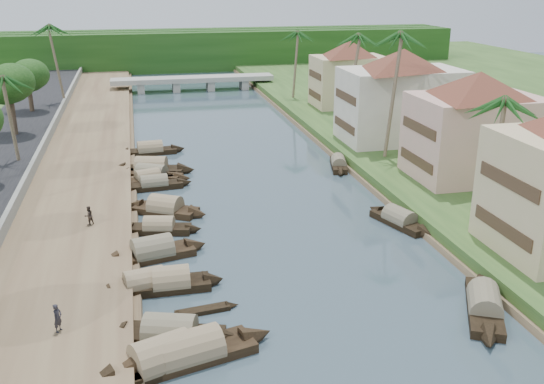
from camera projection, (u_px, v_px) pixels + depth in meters
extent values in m
plane|color=#364851|center=(303.00, 277.00, 40.02)|extent=(220.00, 220.00, 0.00)
cube|color=brown|center=(75.00, 191.00, 54.95)|extent=(10.00, 180.00, 0.80)
cube|color=#29481C|center=(430.00, 164.00, 62.16)|extent=(16.00, 180.00, 1.20)
cube|color=gray|center=(24.00, 185.00, 53.76)|extent=(0.40, 180.00, 1.10)
cube|color=#14370F|center=(181.00, 52.00, 126.01)|extent=(120.00, 4.00, 8.00)
cube|color=#14370F|center=(180.00, 50.00, 130.61)|extent=(120.00, 4.00, 8.00)
cube|color=#14370F|center=(178.00, 47.00, 135.20)|extent=(120.00, 4.00, 8.00)
cube|color=gray|center=(193.00, 79.00, 105.54)|extent=(28.00, 4.00, 0.80)
cube|color=gray|center=(141.00, 87.00, 104.03)|extent=(1.20, 3.50, 1.80)
cube|color=gray|center=(176.00, 86.00, 105.28)|extent=(1.20, 3.50, 1.80)
cube|color=gray|center=(210.00, 85.00, 106.53)|extent=(1.20, 3.50, 1.80)
cube|color=gray|center=(244.00, 84.00, 107.78)|extent=(1.20, 3.50, 1.80)
cube|color=#432F1F|center=(502.00, 228.00, 39.81)|extent=(0.10, 6.40, 0.90)
cube|color=#432F1F|center=(508.00, 181.00, 38.74)|extent=(0.10, 6.40, 0.90)
cube|color=tan|center=(474.00, 137.00, 55.39)|extent=(11.00, 8.00, 7.50)
pyramid|color=brown|center=(480.00, 84.00, 53.77)|extent=(14.11, 14.11, 2.20)
cube|color=#432F1F|center=(416.00, 160.00, 54.87)|extent=(0.10, 6.40, 0.90)
cube|color=#432F1F|center=(419.00, 128.00, 53.86)|extent=(0.10, 6.40, 0.90)
cube|color=beige|center=(400.00, 105.00, 67.97)|extent=(13.00, 8.00, 8.00)
pyramid|color=brown|center=(404.00, 59.00, 66.27)|extent=(15.59, 15.59, 2.20)
cube|color=#432F1F|center=(344.00, 125.00, 67.28)|extent=(0.10, 6.40, 0.90)
cube|color=#432F1F|center=(345.00, 97.00, 66.21)|extent=(0.10, 6.40, 0.90)
cube|color=tan|center=(349.00, 81.00, 86.73)|extent=(10.00, 7.00, 7.00)
pyramid|color=brown|center=(350.00, 48.00, 85.19)|extent=(12.62, 12.62, 2.20)
cube|color=#432F1F|center=(315.00, 95.00, 86.27)|extent=(0.10, 5.60, 0.90)
cube|color=#432F1F|center=(315.00, 75.00, 85.33)|extent=(0.10, 5.60, 0.90)
cube|color=black|center=(163.00, 364.00, 30.75)|extent=(6.62, 4.26, 0.70)
cone|color=black|center=(223.00, 341.00, 32.52)|extent=(2.41, 2.51, 2.20)
cylinder|color=#876F55|center=(162.00, 357.00, 30.63)|extent=(5.27, 3.83, 2.31)
cube|color=black|center=(190.00, 357.00, 31.31)|extent=(7.21, 3.83, 0.70)
cone|color=black|center=(257.00, 336.00, 32.95)|extent=(2.40, 2.37, 2.16)
cone|color=black|center=(116.00, 377.00, 29.62)|extent=(2.40, 2.37, 2.16)
cylinder|color=#876F55|center=(190.00, 351.00, 31.18)|extent=(5.66, 3.50, 2.24)
cube|color=black|center=(170.00, 337.00, 33.05)|extent=(6.20, 3.61, 0.70)
cone|color=black|center=(230.00, 339.00, 32.74)|extent=(2.14, 2.14, 1.88)
cone|color=black|center=(112.00, 333.00, 33.31)|extent=(2.14, 2.14, 1.88)
cylinder|color=#726D56|center=(170.00, 331.00, 32.92)|extent=(4.89, 3.26, 1.96)
cube|color=black|center=(145.00, 288.00, 38.28)|extent=(5.46, 2.78, 0.70)
cone|color=black|center=(189.00, 278.00, 39.38)|extent=(1.80, 1.86, 1.76)
cone|color=black|center=(98.00, 296.00, 37.13)|extent=(1.80, 1.86, 1.76)
cylinder|color=#876F55|center=(145.00, 282.00, 38.16)|extent=(4.27, 2.60, 1.84)
cube|color=black|center=(171.00, 286.00, 38.50)|extent=(4.92, 1.91, 0.70)
cone|color=black|center=(214.00, 280.00, 39.03)|extent=(1.46, 1.71, 1.86)
cone|color=black|center=(127.00, 289.00, 37.91)|extent=(1.46, 1.71, 1.86)
cylinder|color=#876F55|center=(171.00, 281.00, 38.37)|extent=(3.76, 1.98, 1.97)
cube|color=black|center=(153.00, 255.00, 42.73)|extent=(6.12, 3.35, 0.70)
cone|color=black|center=(196.00, 246.00, 44.03)|extent=(2.08, 2.21, 2.05)
cone|color=black|center=(107.00, 263.00, 41.37)|extent=(2.08, 2.21, 2.05)
cylinder|color=#726D56|center=(153.00, 251.00, 42.60)|extent=(4.81, 3.12, 2.16)
cube|color=black|center=(159.00, 230.00, 47.00)|extent=(5.07, 2.58, 0.70)
cone|color=black|center=(194.00, 229.00, 46.96)|extent=(1.67, 1.65, 1.53)
cone|color=black|center=(125.00, 229.00, 46.98)|extent=(1.67, 1.65, 1.53)
cylinder|color=#876F55|center=(159.00, 226.00, 46.87)|extent=(3.97, 2.38, 1.59)
cube|color=black|center=(166.00, 211.00, 50.81)|extent=(5.70, 4.51, 0.70)
cone|color=black|center=(199.00, 214.00, 49.91)|extent=(2.30, 2.38, 1.99)
cone|color=black|center=(134.00, 206.00, 51.66)|extent=(2.30, 2.38, 1.99)
cylinder|color=#876F55|center=(165.00, 207.00, 50.69)|extent=(4.64, 3.93, 2.10)
cube|color=black|center=(154.00, 187.00, 56.76)|extent=(5.35, 2.03, 0.70)
cone|color=black|center=(185.00, 183.00, 57.58)|extent=(1.61, 1.53, 1.57)
cone|color=black|center=(123.00, 189.00, 55.89)|extent=(1.61, 1.53, 1.57)
cylinder|color=#726D56|center=(154.00, 183.00, 56.63)|extent=(4.13, 1.98, 1.62)
cube|color=black|center=(148.00, 181.00, 58.39)|extent=(5.02, 2.88, 0.70)
cone|color=black|center=(174.00, 176.00, 59.60)|extent=(1.72, 1.74, 1.56)
cone|color=black|center=(121.00, 185.00, 57.13)|extent=(1.72, 1.74, 1.56)
cylinder|color=#876F55|center=(148.00, 177.00, 58.26)|extent=(3.96, 2.61, 1.62)
cube|color=black|center=(152.00, 171.00, 61.43)|extent=(6.81, 3.73, 0.70)
cone|color=black|center=(187.00, 170.00, 61.31)|extent=(2.31, 2.39, 2.20)
cone|color=black|center=(116.00, 170.00, 61.49)|extent=(2.31, 2.39, 2.20)
cylinder|color=#876F55|center=(151.00, 167.00, 61.30)|extent=(5.35, 3.45, 2.31)
cube|color=black|center=(152.00, 176.00, 59.77)|extent=(6.18, 4.48, 0.70)
cone|color=black|center=(183.00, 178.00, 58.84)|extent=(2.26, 2.18, 1.73)
cone|color=black|center=(121.00, 172.00, 60.65)|extent=(2.26, 2.18, 1.73)
cylinder|color=#726D56|center=(151.00, 173.00, 59.65)|extent=(4.95, 3.83, 1.77)
cube|color=black|center=(150.00, 152.00, 67.96)|extent=(5.88, 2.32, 0.70)
cone|color=black|center=(179.00, 149.00, 68.83)|extent=(1.79, 1.81, 1.87)
cone|color=black|center=(121.00, 154.00, 67.03)|extent=(1.79, 1.81, 1.87)
cylinder|color=#876F55|center=(150.00, 149.00, 67.83)|extent=(4.53, 2.29, 1.95)
cube|color=black|center=(484.00, 308.00, 35.89)|extent=(4.63, 6.69, 0.70)
cone|color=black|center=(480.00, 279.00, 39.19)|extent=(2.34, 2.42, 1.89)
cone|color=black|center=(489.00, 341.00, 32.53)|extent=(2.34, 2.42, 1.89)
cylinder|color=#726D56|center=(485.00, 303.00, 35.76)|extent=(4.00, 5.34, 1.94)
cube|color=black|center=(400.00, 223.00, 48.44)|extent=(3.35, 5.67, 0.70)
cone|color=black|center=(375.00, 210.00, 50.83)|extent=(1.96, 1.96, 1.72)
cone|color=black|center=(427.00, 235.00, 45.99)|extent=(1.96, 1.96, 1.72)
cylinder|color=#726D56|center=(400.00, 218.00, 48.31)|extent=(3.01, 4.48, 1.79)
cube|color=black|center=(338.00, 166.00, 63.07)|extent=(2.63, 5.28, 0.70)
cone|color=black|center=(336.00, 157.00, 65.70)|extent=(1.62, 1.71, 1.47)
cone|color=black|center=(341.00, 173.00, 60.38)|extent=(1.62, 1.71, 1.47)
cylinder|color=#726D56|center=(339.00, 162.00, 62.94)|extent=(2.40, 4.13, 1.51)
cube|color=black|center=(203.00, 311.00, 35.81)|extent=(3.32, 1.13, 0.35)
cone|color=black|center=(232.00, 306.00, 36.41)|extent=(0.90, 0.82, 0.72)
cone|color=black|center=(172.00, 317.00, 35.22)|extent=(0.90, 0.82, 0.72)
cube|color=black|center=(155.00, 204.00, 52.70)|extent=(3.53, 1.80, 0.35)
cone|color=black|center=(177.00, 205.00, 52.49)|extent=(1.06, 0.95, 0.70)
cone|color=black|center=(133.00, 203.00, 52.90)|extent=(1.06, 0.95, 0.70)
cylinder|color=#70644A|center=(495.00, 160.00, 45.30)|extent=(0.59, 0.36, 9.31)
sphere|color=#1A4D19|center=(503.00, 101.00, 43.81)|extent=(3.20, 3.20, 3.20)
cylinder|color=#70644A|center=(390.00, 96.00, 60.70)|extent=(1.38, 0.36, 12.58)
sphere|color=#1A4D19|center=(395.00, 34.00, 58.68)|extent=(3.20, 3.20, 3.20)
cylinder|color=#70644A|center=(350.00, 80.00, 74.67)|extent=(1.73, 0.36, 11.10)
sphere|color=#1A4D19|center=(352.00, 36.00, 72.88)|extent=(3.20, 3.20, 3.20)
cylinder|color=#70644A|center=(12.00, 119.00, 59.41)|extent=(0.80, 0.36, 8.41)
sphere|color=#1A4D19|center=(6.00, 78.00, 58.06)|extent=(3.20, 3.20, 3.20)
cylinder|color=#70644A|center=(294.00, 65.00, 92.26)|extent=(1.04, 0.36, 9.93)
sphere|color=#1A4D19|center=(295.00, 33.00, 90.66)|extent=(3.20, 3.20, 3.20)
cylinder|color=#70644A|center=(59.00, 64.00, 87.71)|extent=(1.48, 0.36, 10.99)
sphere|color=#1A4D19|center=(54.00, 26.00, 85.95)|extent=(3.20, 3.20, 3.20)
cylinder|color=#4F3C2D|center=(13.00, 118.00, 70.26)|extent=(0.60, 0.60, 4.03)
ellipsoid|color=#14370F|center=(9.00, 84.00, 68.97)|extent=(5.21, 5.21, 4.28)
cylinder|color=#4F3C2D|center=(31.00, 99.00, 82.67)|extent=(0.60, 0.60, 3.28)
ellipsoid|color=#14370F|center=(28.00, 76.00, 81.62)|extent=(5.07, 5.07, 4.17)
cylinder|color=#4F3C2D|center=(435.00, 122.00, 70.83)|extent=(0.60, 0.60, 3.21)
ellipsoid|color=#14370F|center=(437.00, 96.00, 69.80)|extent=(4.56, 4.56, 3.75)
imported|color=#28262E|center=(58.00, 318.00, 32.25)|extent=(0.62, 0.70, 1.61)
imported|color=#332924|center=(89.00, 216.00, 46.27)|extent=(0.92, 0.90, 1.49)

